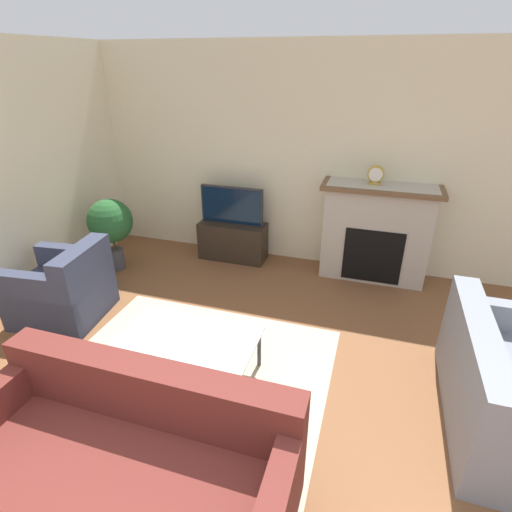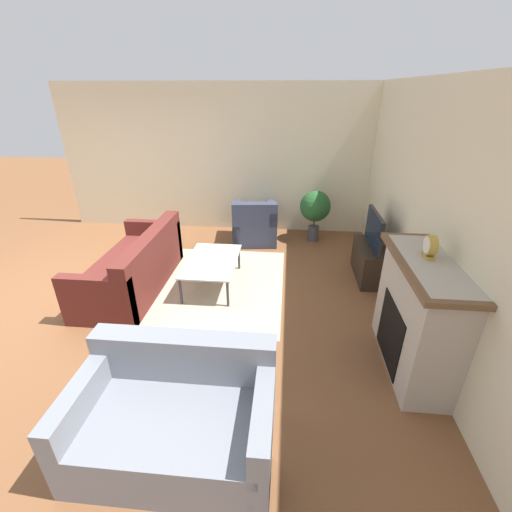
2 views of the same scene
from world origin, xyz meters
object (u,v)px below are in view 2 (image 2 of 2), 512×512
potted_plant (315,208)px  tv (374,230)px  armchair_by_window (254,226)px  coffee_table (212,262)px  couch_loveseat (177,417)px  couch_sectional (135,268)px  mantel_clock (430,246)px

potted_plant → tv: bearing=28.7°
tv → potted_plant: bearing=-151.3°
armchair_by_window → potted_plant: bearing=-178.6°
tv → coffee_table: (0.45, -2.28, -0.39)m
couch_loveseat → armchair_by_window: same height
couch_loveseat → couch_sectional: bearing=119.8°
couch_loveseat → coffee_table: (-2.47, -0.25, 0.07)m
tv → armchair_by_window: bearing=-123.3°
couch_sectional → mantel_clock: bearing=71.3°
coffee_table → armchair_by_window: bearing=164.9°
tv → potted_plant: tv is taller
tv → coffee_table: tv is taller
mantel_clock → couch_sectional: bearing=-108.7°
armchair_by_window → coffee_table: 1.71m
armchair_by_window → potted_plant: size_ratio=0.99×
potted_plant → couch_sectional: bearing=-53.4°
armchair_by_window → coffee_table: bearing=68.7°
mantel_clock → tv: bearing=-178.6°
couch_sectional → mantel_clock: 3.73m
couch_loveseat → potted_plant: bearing=73.2°
couch_loveseat → tv: bearing=55.2°
potted_plant → mantel_clock: mantel_clock is taller
potted_plant → coffee_table: bearing=-40.5°
couch_sectional → coffee_table: bearing=97.6°
couch_sectional → armchair_by_window: same height
mantel_clock → potted_plant: bearing=-165.8°
mantel_clock → armchair_by_window: bearing=-147.5°
coffee_table → potted_plant: bearing=139.5°
tv → armchair_by_window: size_ratio=0.91×
coffee_table → mantel_clock: (1.30, 2.32, 0.93)m
mantel_clock → couch_loveseat: bearing=-60.5°
couch_sectional → couch_loveseat: 2.68m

